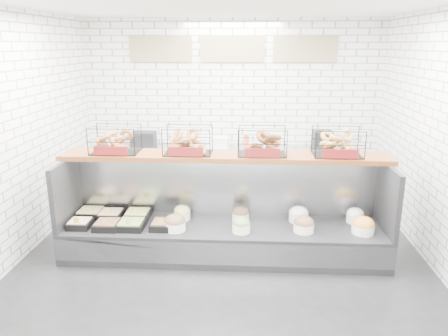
{
  "coord_description": "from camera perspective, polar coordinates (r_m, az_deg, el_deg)",
  "views": [
    {
      "loc": [
        0.3,
        -4.75,
        2.58
      ],
      "look_at": [
        -0.01,
        0.45,
        1.1
      ],
      "focal_mm": 35.0,
      "sensor_mm": 36.0,
      "label": 1
    }
  ],
  "objects": [
    {
      "name": "ground",
      "position": [
        5.42,
        -0.21,
        -12.57
      ],
      "size": [
        5.5,
        5.5,
        0.0
      ],
      "primitive_type": "plane",
      "color": "black",
      "rests_on": "ground"
    },
    {
      "name": "prep_counter",
      "position": [
        7.49,
        0.9,
        -0.48
      ],
      "size": [
        4.0,
        0.6,
        1.2
      ],
      "color": "#93969B",
      "rests_on": "ground"
    },
    {
      "name": "bagel_shelf",
      "position": [
        5.42,
        0.13,
        3.03
      ],
      "size": [
        4.1,
        0.5,
        0.4
      ],
      "color": "#522911",
      "rests_on": "display_case"
    },
    {
      "name": "room_shell",
      "position": [
        5.39,
        0.16,
        10.32
      ],
      "size": [
        5.02,
        5.51,
        3.01
      ],
      "color": "white",
      "rests_on": "ground"
    },
    {
      "name": "display_case",
      "position": [
        5.58,
        -0.11,
        -7.92
      ],
      "size": [
        4.0,
        0.9,
        1.2
      ],
      "color": "black",
      "rests_on": "ground"
    }
  ]
}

